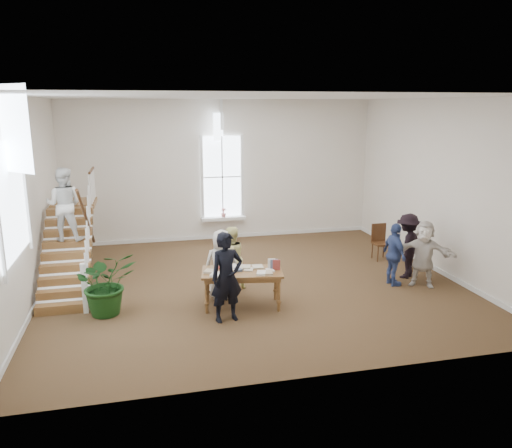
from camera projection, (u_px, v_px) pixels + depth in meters
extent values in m
plane|color=#46331B|center=(253.00, 283.00, 12.39)|extent=(10.00, 10.00, 0.00)
plane|color=silver|center=(222.00, 171.00, 16.13)|extent=(10.00, 0.00, 10.00)
plane|color=silver|center=(318.00, 244.00, 7.61)|extent=(10.00, 0.00, 10.00)
plane|color=silver|center=(27.00, 203.00, 10.76)|extent=(0.00, 9.00, 9.00)
plane|color=silver|center=(440.00, 186.00, 12.98)|extent=(0.00, 9.00, 9.00)
plane|color=white|center=(252.00, 97.00, 11.34)|extent=(10.00, 10.00, 0.00)
cube|color=white|center=(223.00, 218.00, 16.32)|extent=(1.45, 0.28, 0.10)
plane|color=white|center=(222.00, 177.00, 16.12)|extent=(2.60, 0.00, 2.60)
plane|color=white|center=(221.00, 127.00, 15.75)|extent=(0.60, 0.60, 0.85)
plane|color=white|center=(12.00, 200.00, 9.27)|extent=(0.00, 2.40, 2.40)
plane|color=white|center=(4.00, 129.00, 8.97)|extent=(1.10, 1.10, 1.55)
cube|color=white|center=(223.00, 236.00, 16.61)|extent=(10.00, 0.04, 0.12)
imported|color=pink|center=(224.00, 213.00, 16.24)|extent=(0.17, 0.17, 0.30)
cube|color=brown|center=(63.00, 308.00, 10.65)|extent=(1.10, 0.30, 0.20)
cube|color=brown|center=(64.00, 294.00, 10.88)|extent=(1.10, 0.30, 0.20)
cube|color=brown|center=(65.00, 281.00, 11.12)|extent=(1.10, 0.30, 0.20)
cube|color=brown|center=(66.00, 268.00, 11.36)|extent=(1.10, 0.30, 0.20)
cube|color=brown|center=(67.00, 256.00, 11.60)|extent=(1.10, 0.30, 0.20)
cube|color=brown|center=(68.00, 244.00, 11.83)|extent=(1.10, 0.30, 0.20)
cube|color=brown|center=(69.00, 233.00, 12.07)|extent=(1.10, 0.30, 0.20)
cube|color=brown|center=(69.00, 222.00, 12.31)|extent=(1.10, 0.30, 0.20)
cube|color=brown|center=(70.00, 212.00, 12.55)|extent=(1.10, 0.30, 0.20)
cube|color=brown|center=(74.00, 203.00, 13.39)|extent=(1.10, 1.20, 0.12)
cube|color=white|center=(84.00, 288.00, 10.51)|extent=(0.10, 0.10, 1.10)
cylinder|color=#3C1E10|center=(86.00, 219.00, 11.51)|extent=(0.07, 2.74, 1.86)
imported|color=silver|center=(64.00, 204.00, 11.61)|extent=(0.94, 0.79, 1.72)
cube|color=brown|center=(242.00, 272.00, 10.81)|extent=(1.86, 1.15, 0.05)
cube|color=brown|center=(242.00, 275.00, 10.83)|extent=(1.72, 1.01, 0.10)
cylinder|color=brown|center=(206.00, 296.00, 10.53)|extent=(0.07, 0.07, 0.76)
cylinder|color=brown|center=(279.00, 295.00, 10.63)|extent=(0.07, 0.07, 0.76)
cylinder|color=brown|center=(208.00, 285.00, 11.18)|extent=(0.07, 0.07, 0.76)
cylinder|color=brown|center=(276.00, 284.00, 11.27)|extent=(0.07, 0.07, 0.76)
cube|color=silver|center=(261.00, 273.00, 10.59)|extent=(0.26, 0.30, 0.05)
cube|color=beige|center=(249.00, 269.00, 10.88)|extent=(0.25, 0.29, 0.02)
cube|color=tan|center=(210.00, 271.00, 10.70)|extent=(0.28, 0.29, 0.05)
cube|color=silver|center=(270.00, 270.00, 10.82)|extent=(0.17, 0.25, 0.02)
cube|color=#4C5972|center=(227.00, 267.00, 11.01)|extent=(0.18, 0.30, 0.04)
cube|color=maroon|center=(242.00, 266.00, 11.06)|extent=(0.23, 0.23, 0.04)
cube|color=white|center=(228.00, 270.00, 10.78)|extent=(0.21, 0.29, 0.06)
cube|color=#BFB299|center=(258.00, 267.00, 11.03)|extent=(0.25, 0.27, 0.03)
cube|color=silver|center=(224.00, 275.00, 10.49)|extent=(0.19, 0.26, 0.02)
cube|color=beige|center=(232.00, 269.00, 10.84)|extent=(0.20, 0.30, 0.05)
cube|color=tan|center=(267.00, 273.00, 10.62)|extent=(0.28, 0.31, 0.05)
cube|color=silver|center=(233.00, 267.00, 10.99)|extent=(0.21, 0.29, 0.06)
cube|color=#4C5972|center=(237.00, 269.00, 10.82)|extent=(0.19, 0.28, 0.05)
cube|color=maroon|center=(223.00, 269.00, 10.87)|extent=(0.20, 0.29, 0.05)
cube|color=white|center=(224.00, 267.00, 10.95)|extent=(0.20, 0.24, 0.05)
cube|color=#BFB299|center=(246.00, 267.00, 10.96)|extent=(0.26, 0.28, 0.06)
cube|color=silver|center=(217.00, 274.00, 10.50)|extent=(0.33, 0.36, 0.05)
cube|color=beige|center=(240.00, 267.00, 10.97)|extent=(0.29, 0.33, 0.05)
imported|color=black|center=(227.00, 277.00, 10.06)|extent=(0.76, 0.58, 1.86)
imported|color=beige|center=(222.00, 264.00, 11.30)|extent=(0.83, 0.59, 1.60)
imported|color=#EEE795|center=(231.00, 258.00, 11.84)|extent=(0.90, 0.81, 1.54)
imported|color=#384B87|center=(394.00, 255.00, 12.11)|extent=(0.41, 0.92, 1.55)
imported|color=black|center=(407.00, 246.00, 12.66)|extent=(1.23, 1.14, 1.66)
imported|color=silver|center=(424.00, 254.00, 12.06)|extent=(1.51, 1.24, 1.62)
imported|color=#133A12|center=(106.00, 283.00, 10.44)|extent=(1.49, 1.38, 1.38)
cube|color=#3C1E10|center=(381.00, 244.00, 14.18)|extent=(0.44, 0.44, 0.05)
cube|color=#3C1E10|center=(379.00, 232.00, 14.31)|extent=(0.44, 0.04, 0.53)
cylinder|color=#3C1E10|center=(378.00, 254.00, 14.03)|extent=(0.04, 0.04, 0.46)
cylinder|color=#3C1E10|center=(390.00, 253.00, 14.11)|extent=(0.04, 0.04, 0.46)
cylinder|color=#3C1E10|center=(372.00, 250.00, 14.37)|extent=(0.04, 0.04, 0.46)
cylinder|color=#3C1E10|center=(384.00, 250.00, 14.45)|extent=(0.04, 0.04, 0.46)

